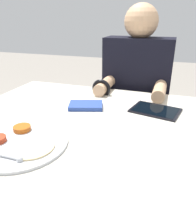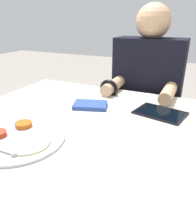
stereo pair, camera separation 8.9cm
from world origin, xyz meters
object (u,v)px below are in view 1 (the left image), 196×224
red_notebook (86,106)px  tablet_device (155,110)px  person_diner (135,107)px  thali_tray (20,143)px

red_notebook → tablet_device: (0.33, 0.06, -0.00)m
tablet_device → person_diner: size_ratio=0.20×
person_diner → tablet_device: bearing=-69.3°
thali_tray → red_notebook: (0.09, 0.40, 0.00)m
thali_tray → tablet_device: thali_tray is taller
thali_tray → person_diner: bearing=73.6°
thali_tray → tablet_device: (0.42, 0.46, -0.00)m
red_notebook → tablet_device: size_ratio=0.76×
thali_tray → tablet_device: 0.63m
red_notebook → person_diner: size_ratio=0.15×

